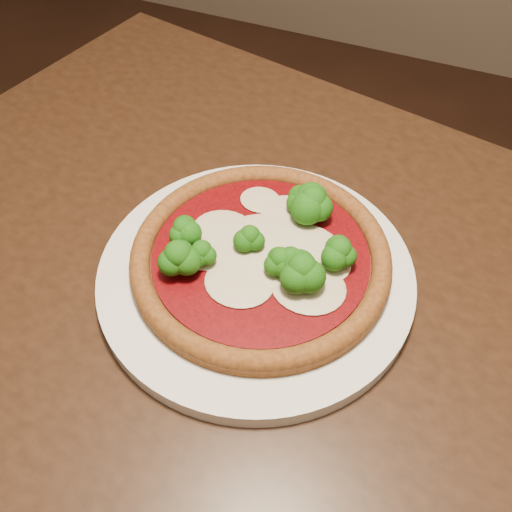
% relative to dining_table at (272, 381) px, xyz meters
% --- Properties ---
extents(dining_table, '(1.28, 1.06, 0.75)m').
position_rel_dining_table_xyz_m(dining_table, '(0.00, 0.00, 0.00)').
color(dining_table, black).
rests_on(dining_table, floor).
extents(plate, '(0.34, 0.34, 0.02)m').
position_rel_dining_table_xyz_m(plate, '(-0.04, 0.06, 0.11)').
color(plate, silver).
rests_on(plate, dining_table).
extents(pizza, '(0.28, 0.28, 0.06)m').
position_rel_dining_table_xyz_m(pizza, '(-0.04, 0.07, 0.13)').
color(pizza, brown).
rests_on(pizza, plate).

